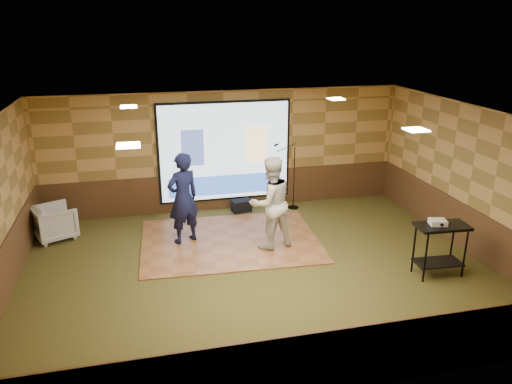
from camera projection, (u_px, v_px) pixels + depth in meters
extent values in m
plane|color=#303819|center=(257.00, 270.00, 9.70)|extent=(9.00, 9.00, 0.00)
cube|color=tan|center=(224.00, 151.00, 12.42)|extent=(9.00, 0.04, 3.00)
cube|color=tan|center=(326.00, 293.00, 5.99)|extent=(9.00, 0.04, 3.00)
cube|color=tan|center=(471.00, 180.00, 10.20)|extent=(0.04, 7.00, 3.00)
cube|color=white|center=(258.00, 117.00, 8.72)|extent=(9.00, 7.00, 0.04)
cube|color=#50311A|center=(225.00, 190.00, 12.74)|extent=(9.00, 0.04, 0.95)
cube|color=#50311A|center=(322.00, 363.00, 6.35)|extent=(9.00, 0.04, 0.95)
cube|color=#50311A|center=(4.00, 274.00, 8.56)|extent=(0.04, 7.00, 0.95)
cube|color=#50311A|center=(463.00, 226.00, 10.53)|extent=(0.04, 7.00, 0.95)
cube|color=black|center=(225.00, 152.00, 12.38)|extent=(3.32, 0.03, 2.52)
cube|color=#C7E3FD|center=(225.00, 152.00, 12.35)|extent=(3.20, 0.02, 2.40)
cube|color=#3B4C83|center=(193.00, 148.00, 12.11)|extent=(0.55, 0.01, 0.90)
cube|color=#F9DD90|center=(257.00, 144.00, 12.46)|extent=(0.55, 0.01, 0.90)
cube|color=blue|center=(226.00, 185.00, 12.62)|extent=(2.88, 0.01, 0.50)
cube|color=#FFEFBF|center=(129.00, 107.00, 9.90)|extent=(0.32, 0.32, 0.02)
cube|color=#FFEFBF|center=(336.00, 99.00, 10.86)|extent=(0.32, 0.32, 0.02)
cube|color=#FFEFBF|center=(128.00, 145.00, 6.86)|extent=(0.32, 0.32, 0.02)
cube|color=#FFEFBF|center=(416.00, 130.00, 7.83)|extent=(0.32, 0.32, 0.02)
cube|color=#9C6139|center=(230.00, 241.00, 10.94)|extent=(3.97, 3.12, 0.03)
imported|color=#13163B|center=(183.00, 198.00, 10.56)|extent=(0.86, 0.74, 1.99)
imported|color=silver|center=(270.00, 203.00, 10.32)|extent=(1.12, 0.97, 1.97)
cylinder|color=black|center=(426.00, 258.00, 9.10)|extent=(0.04, 0.04, 0.97)
cylinder|color=black|center=(465.00, 254.00, 9.28)|extent=(0.04, 0.04, 0.97)
cylinder|color=black|center=(414.00, 249.00, 9.47)|extent=(0.04, 0.04, 0.97)
cylinder|color=black|center=(452.00, 245.00, 9.65)|extent=(0.04, 0.04, 0.97)
cube|color=black|center=(442.00, 226.00, 9.21)|extent=(0.97, 0.51, 0.05)
cube|color=black|center=(438.00, 262.00, 9.45)|extent=(0.87, 0.46, 0.03)
cube|color=white|center=(438.00, 222.00, 9.20)|extent=(0.34, 0.31, 0.10)
cylinder|color=black|center=(293.00, 207.00, 12.89)|extent=(0.28, 0.28, 0.02)
cylinder|color=black|center=(294.00, 178.00, 12.63)|extent=(0.02, 0.02, 1.61)
cylinder|color=black|center=(286.00, 148.00, 12.31)|extent=(0.51, 0.02, 0.20)
cylinder|color=black|center=(276.00, 145.00, 12.23)|extent=(0.12, 0.05, 0.08)
imported|color=gray|center=(55.00, 222.00, 10.98)|extent=(1.09, 1.08, 0.76)
cube|color=black|center=(241.00, 206.00, 12.61)|extent=(0.51, 0.38, 0.29)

